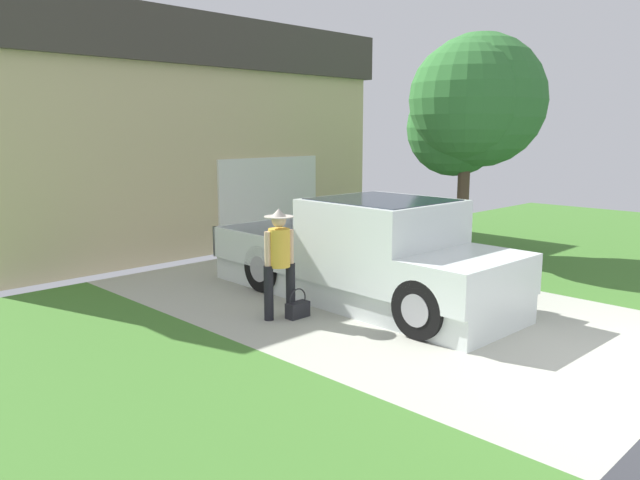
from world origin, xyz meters
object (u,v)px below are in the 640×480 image
object	(u,v)px
person_with_hat	(279,255)
wheeled_trash_bin	(355,220)
house_with_garage	(139,135)
front_yard_tree	(471,106)
pickup_truck	(376,258)
handbag	(298,308)

from	to	relation	value
person_with_hat	wheeled_trash_bin	xyz separation A→B (m)	(5.33, 3.30, -0.38)
house_with_garage	wheeled_trash_bin	world-z (taller)	house_with_garage
house_with_garage	front_yard_tree	distance (m)	8.19
pickup_truck	wheeled_trash_bin	size ratio (longest dim) A/B	5.32
pickup_truck	house_with_garage	distance (m)	8.51
handbag	wheeled_trash_bin	bearing A→B (deg)	33.99
wheeled_trash_bin	handbag	bearing A→B (deg)	-146.01
wheeled_trash_bin	front_yard_tree	bearing A→B (deg)	-83.01
pickup_truck	front_yard_tree	xyz separation A→B (m)	(4.08, 0.92, 2.45)
pickup_truck	house_with_garage	bearing A→B (deg)	-92.36
handbag	person_with_hat	bearing A→B (deg)	141.99
person_with_hat	handbag	xyz separation A→B (m)	(0.20, -0.16, -0.80)
pickup_truck	wheeled_trash_bin	world-z (taller)	pickup_truck
pickup_truck	person_with_hat	distance (m)	1.68
person_with_hat	front_yard_tree	distance (m)	6.13
pickup_truck	wheeled_trash_bin	distance (m)	5.31
front_yard_tree	wheeled_trash_bin	size ratio (longest dim) A/B	4.57
pickup_truck	person_with_hat	size ratio (longest dim) A/B	3.38
person_with_hat	wheeled_trash_bin	size ratio (longest dim) A/B	1.57
pickup_truck	person_with_hat	bearing A→B (deg)	-14.90
pickup_truck	person_with_hat	xyz separation A→B (m)	(-1.60, 0.47, 0.20)
pickup_truck	handbag	world-z (taller)	pickup_truck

